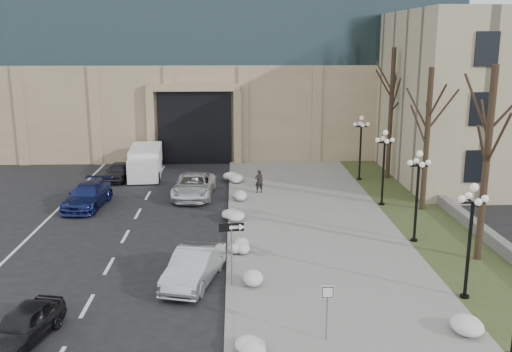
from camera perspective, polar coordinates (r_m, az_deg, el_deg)
The scene contains 27 objects.
sidewalk at distance 30.46m, azimuth 5.97°, elevation -5.69°, with size 9.00×40.00×0.12m, color gray.
curb at distance 30.16m, azimuth -2.57°, elevation -5.80°, with size 0.30×40.00×0.14m, color gray.
grass_strip at distance 32.02m, azimuth 17.62°, elevation -5.32°, with size 4.00×40.00×0.10m, color #354221.
stone_wall at distance 34.41m, azimuth 19.69°, elevation -3.66°, with size 0.50×30.00×0.70m, color slate.
car_a at distance 21.45m, azimuth -22.23°, elevation -13.60°, with size 1.47×3.66×1.25m, color black.
car_b at distance 24.38m, azimuth -6.24°, elevation -8.96°, with size 1.59×4.56×1.50m, color #A5A8AD.
car_c at distance 36.36m, azimuth -16.50°, elevation -1.90°, with size 2.03×5.00×1.45m, color navy.
car_d at distance 37.33m, azimuth -6.25°, elevation -0.99°, with size 2.46×5.33×1.48m, color silver.
car_e at distance 42.77m, azimuth -13.65°, elevation 0.44°, with size 1.54×3.82×1.30m, color #2A2A2E.
pedestrian at distance 37.70m, azimuth 0.31°, elevation -0.53°, with size 0.56×0.37×1.54m, color black.
box_truck at distance 43.86m, azimuth -10.99°, elevation 1.35°, with size 2.73×6.60×2.05m.
one_way_sign at distance 23.13m, azimuth -2.04°, elevation -5.90°, with size 1.07×0.30×2.85m.
keep_sign at distance 19.59m, azimuth 7.14°, elevation -12.32°, with size 0.45×0.06×2.09m.
snow_clump_b at distance 19.37m, azimuth -1.55°, elevation -16.66°, with size 1.10×1.60×0.36m, color white.
snow_clump_c at distance 24.08m, azimuth -1.01°, elevation -10.34°, with size 1.10×1.60×0.36m, color white.
snow_clump_d at distance 27.66m, azimuth -1.34°, elevation -7.11°, with size 1.10×1.60×0.36m, color white.
snow_clump_e at distance 32.46m, azimuth -2.18°, elevation -3.96°, with size 1.10×1.60×0.36m, color white.
snow_clump_f at distance 36.11m, azimuth -1.95°, elevation -2.14°, with size 1.10×1.60×0.36m, color white.
snow_clump_g at distance 40.85m, azimuth -2.27°, elevation -0.29°, with size 1.10×1.60×0.36m, color white.
snow_clump_h at distance 22.07m, azimuth 20.56°, elevation -13.59°, with size 1.10×1.60×0.36m, color white.
lamppost_a at distance 23.43m, azimuth 20.70°, elevation -4.68°, with size 1.18×1.18×4.76m.
lamppost_b at distance 29.28m, azimuth 15.87°, elevation -0.77°, with size 1.18×1.18×4.76m.
lamppost_c at distance 35.35m, azimuth 12.68°, elevation 1.82°, with size 1.18×1.18×4.76m.
lamppost_d at distance 41.56m, azimuth 10.44°, elevation 3.64°, with size 1.18×1.18×4.76m.
tree_near at distance 27.25m, azimuth 22.26°, elevation 3.62°, with size 3.20×3.20×9.00m.
tree_mid at distance 34.65m, azimuth 16.84°, elevation 5.42°, with size 3.20×3.20×8.50m.
tree_far at distance 42.17m, azimuth 13.41°, elevation 7.86°, with size 3.20×3.20×9.50m.
Camera 1 is at (-0.73, -14.46, 10.03)m, focal length 40.00 mm.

